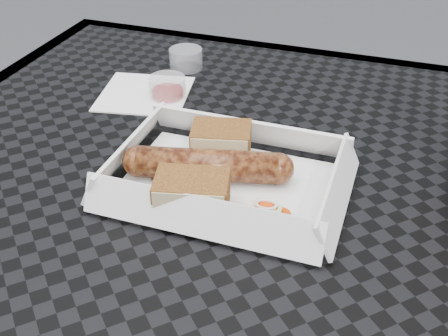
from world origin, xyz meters
name	(u,v)px	position (x,y,z in m)	size (l,w,h in m)	color
patio_table	(214,232)	(0.00, 0.00, 0.67)	(0.80, 0.80, 0.74)	black
food_tray	(227,184)	(0.02, -0.01, 0.75)	(0.22, 0.15, 0.00)	white
bratwurst	(207,165)	(-0.01, 0.00, 0.77)	(0.18, 0.07, 0.03)	brown
bread_near	(221,143)	(0.00, 0.04, 0.77)	(0.07, 0.05, 0.04)	brown
bread_far	(192,194)	(0.00, -0.06, 0.77)	(0.07, 0.05, 0.04)	brown
veg_garnish	(271,215)	(0.08, -0.05, 0.75)	(0.03, 0.03, 0.00)	#D43D09
napkin	(145,94)	(-0.16, 0.16, 0.75)	(0.12, 0.12, 0.00)	white
condiment_cup_sauce	(167,88)	(-0.13, 0.16, 0.76)	(0.05, 0.05, 0.03)	#97120A
condiment_cup_empty	(186,59)	(-0.14, 0.26, 0.76)	(0.05, 0.05, 0.03)	silver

